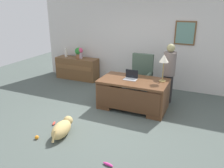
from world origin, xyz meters
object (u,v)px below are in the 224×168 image
(dog_toy_plush, at_px, (54,123))
(credenza, at_px, (77,68))
(armchair, at_px, (141,78))
(dog_toy_bone, at_px, (108,164))
(vase_with_flowers, at_px, (81,52))
(vase_empty, at_px, (66,53))
(potted_plant, at_px, (79,52))
(person_standing, at_px, (169,73))
(desk, at_px, (133,93))
(laptop, at_px, (131,77))
(dog_toy_ball, at_px, (37,137))
(desk_lamp, at_px, (164,60))
(dog_lying, at_px, (62,128))

(dog_toy_plush, bearing_deg, credenza, 112.39)
(armchair, distance_m, dog_toy_bone, 3.25)
(vase_with_flowers, distance_m, vase_empty, 0.59)
(credenza, height_order, dog_toy_plush, credenza)
(armchair, relative_size, potted_plant, 3.27)
(person_standing, relative_size, dog_toy_bone, 7.92)
(desk, relative_size, credenza, 1.12)
(laptop, height_order, dog_toy_plush, laptop)
(desk, height_order, armchair, armchair)
(desk, bearing_deg, person_standing, 46.60)
(laptop, xyz_separation_m, dog_toy_ball, (-1.19, -2.17, -0.76))
(credenza, distance_m, dog_toy_plush, 3.24)
(armchair, relative_size, laptop, 3.68)
(armchair, height_order, desk_lamp, desk_lamp)
(armchair, relative_size, person_standing, 0.75)
(person_standing, distance_m, dog_toy_ball, 3.56)
(person_standing, bearing_deg, dog_toy_ball, -124.82)
(person_standing, bearing_deg, vase_empty, 168.87)
(desk, distance_m, dog_toy_bone, 2.30)
(dog_lying, bearing_deg, armchair, 73.65)
(potted_plant, xyz_separation_m, dog_toy_plush, (1.15, -2.98, -0.92))
(person_standing, height_order, dog_toy_bone, person_standing)
(dog_toy_ball, bearing_deg, potted_plant, 108.42)
(armchair, height_order, person_standing, person_standing)
(desk, xyz_separation_m, person_standing, (0.71, 0.75, 0.40))
(vase_with_flowers, distance_m, dog_toy_ball, 3.86)
(laptop, bearing_deg, credenza, 150.11)
(dog_lying, distance_m, dog_toy_plush, 0.53)
(desk_lamp, xyz_separation_m, vase_with_flowers, (-3.05, 1.28, -0.32))
(dog_toy_bone, bearing_deg, desk_lamp, 82.47)
(dog_lying, height_order, dog_toy_ball, dog_lying)
(vase_empty, bearing_deg, dog_lying, -57.33)
(vase_empty, relative_size, dog_toy_ball, 3.89)
(desk_lamp, bearing_deg, vase_with_flowers, 157.25)
(laptop, distance_m, dog_toy_ball, 2.59)
(credenza, distance_m, laptop, 2.87)
(credenza, relative_size, vase_with_flowers, 4.18)
(potted_plant, distance_m, dog_toy_plush, 3.32)
(desk_lamp, height_order, dog_toy_ball, desk_lamp)
(desk, distance_m, armchair, 0.95)
(desk_lamp, relative_size, dog_toy_ball, 8.55)
(laptop, xyz_separation_m, vase_empty, (-2.89, 1.42, 0.09))
(desk, distance_m, desk_lamp, 1.11)
(vase_empty, bearing_deg, person_standing, -11.13)
(vase_empty, height_order, dog_toy_plush, vase_empty)
(desk, height_order, potted_plant, potted_plant)
(desk, height_order, dog_toy_plush, desk)
(dog_toy_bone, bearing_deg, credenza, 127.80)
(desk_lamp, distance_m, dog_toy_ball, 3.25)
(potted_plant, relative_size, dog_toy_bone, 1.82)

